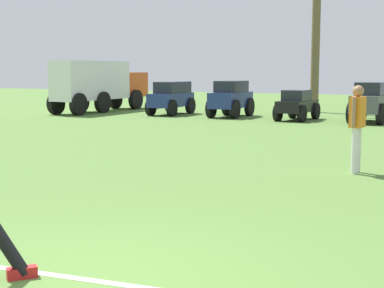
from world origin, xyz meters
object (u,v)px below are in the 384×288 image
at_px(parked_car_slot_a, 172,97).
at_px(palm_tree_far_left, 316,19).
at_px(parked_car_slot_c, 297,105).
at_px(box_truck, 99,83).
at_px(teammate_near_sideline, 357,121).
at_px(parked_car_slot_d, 372,101).
at_px(parked_car_slot_b, 231,98).

xyz_separation_m(parked_car_slot_a, palm_tree_far_left, (4.84, 3.98, 3.26)).
xyz_separation_m(parked_car_slot_a, parked_car_slot_c, (5.40, -0.27, -0.16)).
xyz_separation_m(parked_car_slot_c, box_truck, (-9.04, 0.31, 0.67)).
bearing_deg(teammate_near_sideline, box_truck, 141.46).
relative_size(parked_car_slot_a, parked_car_slot_d, 1.01).
relative_size(parked_car_slot_b, parked_car_slot_d, 0.99).
relative_size(parked_car_slot_b, box_truck, 0.40).
bearing_deg(parked_car_slot_a, parked_car_slot_d, -0.39).
relative_size(parked_car_slot_b, palm_tree_far_left, 0.34).
relative_size(parked_car_slot_c, parked_car_slot_d, 0.93).
height_order(teammate_near_sideline, box_truck, box_truck).
relative_size(teammate_near_sideline, parked_car_slot_c, 0.70).
bearing_deg(parked_car_slot_d, parked_car_slot_b, 179.18).
bearing_deg(parked_car_slot_a, parked_car_slot_c, -2.91).
distance_m(teammate_near_sideline, parked_car_slot_a, 14.32).
relative_size(parked_car_slot_c, palm_tree_far_left, 0.32).
relative_size(parked_car_slot_a, box_truck, 0.41).
distance_m(parked_car_slot_c, palm_tree_far_left, 5.49).
relative_size(parked_car_slot_d, palm_tree_far_left, 0.34).
height_order(parked_car_slot_a, parked_car_slot_d, parked_car_slot_d).
height_order(parked_car_slot_a, box_truck, box_truck).
bearing_deg(parked_car_slot_a, box_truck, 179.44).
bearing_deg(box_truck, palm_tree_far_left, 24.97).
xyz_separation_m(parked_car_slot_d, box_truck, (-11.64, 0.09, 0.49)).
height_order(teammate_near_sideline, parked_car_slot_d, teammate_near_sideline).
distance_m(parked_car_slot_b, parked_car_slot_d, 5.35).
relative_size(teammate_near_sideline, box_truck, 0.26).
xyz_separation_m(teammate_near_sideline, box_truck, (-13.30, 10.59, 0.29)).
bearing_deg(parked_car_slot_a, teammate_near_sideline, -47.53).
bearing_deg(parked_car_slot_c, parked_car_slot_b, 173.88).
bearing_deg(parked_car_slot_d, parked_car_slot_c, -175.18).
bearing_deg(teammate_near_sideline, parked_car_slot_b, 123.56).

